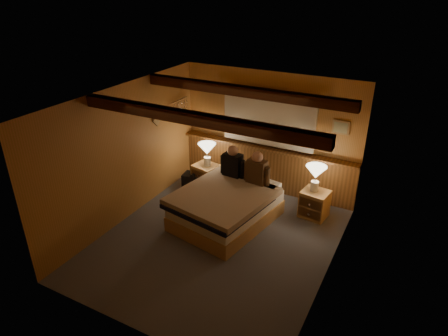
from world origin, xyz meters
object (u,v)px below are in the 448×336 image
Objects in this scene: bed at (226,206)px; nightstand_left at (206,176)px; nightstand_right at (314,204)px; person_left at (233,163)px; lamp_right at (316,174)px; lamp_left at (207,150)px; duffel_bag at (195,181)px; person_right at (257,170)px.

bed is 3.78× the size of nightstand_left.
nightstand_right is 0.83× the size of person_left.
lamp_right reaches higher than nightstand_left.
nightstand_left is at bearing -154.81° from lamp_left.
person_left reaches higher than bed.
lamp_right is 0.91× the size of duffel_bag.
bed is 1.43m from lamp_left.
bed is 1.44m from duffel_bag.
lamp_left is 0.73m from duffel_bag.
person_left is at bearing -21.19° from duffel_bag.
lamp_left is at bearing -173.72° from nightstand_right.
person_right is (0.51, -0.05, 0.00)m from person_left.
person_right is at bearing -17.77° from lamp_left.
nightstand_left is 0.87× the size of person_left.
lamp_right reaches higher than nightstand_right.
person_right is 1.67m from duffel_bag.
nightstand_right is 0.98× the size of duffel_bag.
nightstand_right is at bearing 24.75° from person_right.
duffel_bag is at bearing -139.43° from nightstand_left.
nightstand_right is at bearing -1.24° from lamp_left.
duffel_bag is at bearing 174.48° from person_right.
person_right is at bearing -1.66° from person_left.
bed is at bearing -137.78° from nightstand_right.
bed is 1.67m from lamp_right.
lamp_right reaches higher than duffel_bag.
bed is 0.84m from person_right.
nightstand_right reaches higher than duffel_bag.
lamp_right is at bearing 46.33° from bed.
nightstand_left is at bearing 168.56° from person_right.
person_right reaches higher than duffel_bag.
lamp_left is 1.32m from person_right.
nightstand_left is 2.32m from lamp_right.
person_left is (-1.50, -0.30, 0.61)m from nightstand_right.
person_left is at bearing -167.27° from lamp_right.
lamp_left reaches higher than duffel_bag.
bed is 4.21× the size of lamp_right.
lamp_left is 2.21m from lamp_right.
person_right is (-1.00, -0.35, 0.61)m from nightstand_right.
lamp_left is at bearing 20.24° from duffel_bag.
bed is 0.84m from person_left.
duffel_bag is (-1.48, 0.28, -0.71)m from person_right.
nightstand_left is 1.02× the size of duffel_bag.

